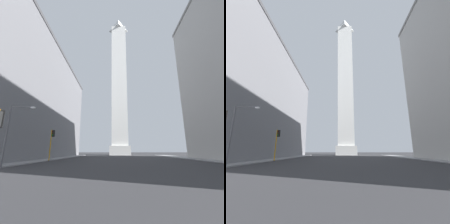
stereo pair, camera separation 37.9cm
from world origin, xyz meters
TOP-DOWN VIEW (x-y plane):
  - sidewalk_left at (-17.28, 25.01)m, footprint 5.00×83.36m
  - building_left at (-30.00, 35.64)m, footprint 24.79×60.57m
  - obelisk at (0.00, 69.46)m, footprint 9.18×9.18m
  - traffic_light_mid_left at (-14.30, 28.63)m, footprint 0.78×0.51m
  - street_lamp at (-14.29, 17.08)m, footprint 3.19×0.36m

SIDE VIEW (x-z plane):
  - sidewalk_left at x=-17.28m, z-range 0.00..0.15m
  - traffic_light_mid_left at x=-14.30m, z-range 0.93..6.82m
  - street_lamp at x=-14.29m, z-range 0.93..8.21m
  - building_left at x=-30.00m, z-range 0.01..30.91m
  - obelisk at x=0.00m, z-range -1.04..73.78m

